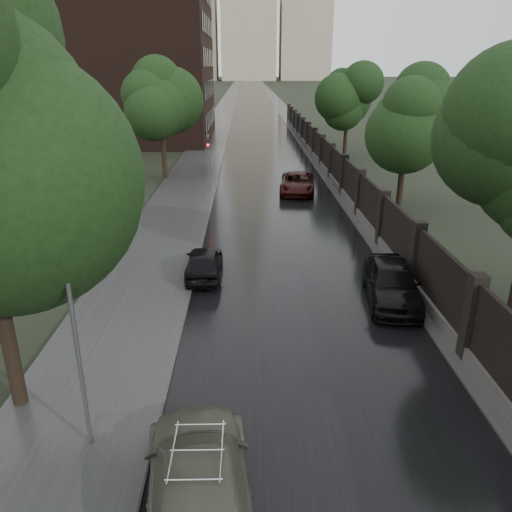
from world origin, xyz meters
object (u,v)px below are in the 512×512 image
object	(u,v)px
hatchback_left	(204,262)
car_right_far	(297,183)
tree_left_far	(161,108)
lamp_post	(77,346)
tree_right_c	(348,102)
car_right_near	(392,282)
tree_right_b	(407,124)
traffic_light	(209,159)
volga_sedan	(199,483)

from	to	relation	value
hatchback_left	car_right_far	size ratio (longest dim) A/B	0.74
hatchback_left	tree_left_far	bearing A→B (deg)	-77.40
lamp_post	tree_left_far	bearing A→B (deg)	95.21
tree_left_far	car_right_far	size ratio (longest dim) A/B	1.52
tree_right_c	car_right_near	distance (m)	31.67
tree_right_b	traffic_light	world-z (taller)	tree_right_b
tree_right_c	car_right_near	xyz separation A→B (m)	(-4.10, -31.13, -4.19)
tree_right_c	hatchback_left	world-z (taller)	tree_right_c
tree_right_b	car_right_far	xyz separation A→B (m)	(-5.90, 3.58, -4.27)
hatchback_left	car_right_far	world-z (taller)	car_right_far
tree_right_c	hatchback_left	size ratio (longest dim) A/B	1.94
tree_left_far	traffic_light	world-z (taller)	tree_left_far
tree_right_b	car_right_far	bearing A→B (deg)	148.77
tree_right_b	car_right_near	size ratio (longest dim) A/B	1.57
tree_left_far	traffic_light	xyz separation A→B (m)	(3.70, -5.01, -2.84)
car_right_near	tree_right_c	bearing A→B (deg)	89.12
volga_sedan	tree_right_b	bearing A→B (deg)	-121.91
tree_right_b	hatchback_left	world-z (taller)	tree_right_b
lamp_post	car_right_far	xyz separation A→B (m)	(7.00, 24.08, -1.99)
tree_left_far	traffic_light	bearing A→B (deg)	-53.53
lamp_post	car_right_near	xyz separation A→B (m)	(8.80, 7.37, -1.91)
traffic_light	car_right_near	distance (m)	17.94
tree_right_b	traffic_light	size ratio (longest dim) A/B	1.75
tree_right_c	car_right_far	xyz separation A→B (m)	(-5.90, -14.42, -4.27)
hatchback_left	tree_right_b	bearing A→B (deg)	-136.89
car_right_far	car_right_near	bearing A→B (deg)	-77.39
traffic_light	lamp_post	bearing A→B (deg)	-92.68
car_right_far	tree_left_far	bearing A→B (deg)	161.73
tree_left_far	lamp_post	distance (m)	28.73
volga_sedan	hatchback_left	world-z (taller)	volga_sedan
tree_left_far	lamp_post	size ratio (longest dim) A/B	1.45
traffic_light	car_right_near	world-z (taller)	traffic_light
tree_right_c	lamp_post	bearing A→B (deg)	-108.52
tree_left_far	volga_sedan	bearing A→B (deg)	-80.24
lamp_post	traffic_light	xyz separation A→B (m)	(1.10, 23.49, -0.27)
tree_left_far	tree_right_b	world-z (taller)	tree_left_far
tree_left_far	car_right_far	bearing A→B (deg)	-24.74
tree_right_c	traffic_light	distance (m)	19.26
tree_right_c	lamp_post	distance (m)	40.67
traffic_light	car_right_far	bearing A→B (deg)	5.64
lamp_post	car_right_far	world-z (taller)	lamp_post
lamp_post	hatchback_left	size ratio (longest dim) A/B	1.41
volga_sedan	car_right_near	world-z (taller)	car_right_near
lamp_post	volga_sedan	distance (m)	3.71
lamp_post	car_right_near	size ratio (longest dim) A/B	1.14
tree_left_far	tree_right_b	distance (m)	17.45
traffic_light	car_right_near	xyz separation A→B (m)	(7.70, -16.12, -1.64)
lamp_post	traffic_light	bearing A→B (deg)	87.32
tree_right_b	hatchback_left	distance (m)	15.98
lamp_post	traffic_light	size ratio (longest dim) A/B	1.28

